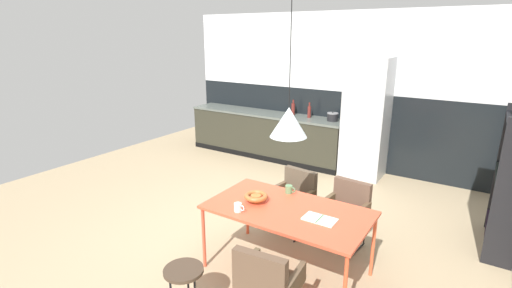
{
  "coord_description": "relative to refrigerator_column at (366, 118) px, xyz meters",
  "views": [
    {
      "loc": [
        2.34,
        -3.28,
        2.45
      ],
      "look_at": [
        -0.43,
        0.98,
        0.94
      ],
      "focal_mm": 26.02,
      "sensor_mm": 36.0,
      "label": 1
    }
  ],
  "objects": [
    {
      "name": "armchair_facing_counter",
      "position": [
        0.47,
        -4.07,
        -0.53
      ],
      "size": [
        0.53,
        0.52,
        0.82
      ],
      "rotation": [
        0.0,
        0.0,
        0.1
      ],
      "color": "brown",
      "rests_on": "ground"
    },
    {
      "name": "refrigerator_column",
      "position": [
        0.0,
        0.0,
        0.0
      ],
      "size": [
        0.71,
        0.6,
        2.09
      ],
      "primitive_type": "cube",
      "color": "#ADAFB2",
      "rests_on": "ground"
    },
    {
      "name": "bottle_oil_tall",
      "position": [
        -1.48,
        0.13,
        -0.01
      ],
      "size": [
        0.07,
        0.07,
        0.3
      ],
      "color": "maroon",
      "rests_on": "kitchen_counter"
    },
    {
      "name": "armchair_by_stool",
      "position": [
        -0.13,
        -2.38,
        -0.54
      ],
      "size": [
        0.54,
        0.53,
        0.79
      ],
      "rotation": [
        0.0,
        0.0,
        3.0
      ],
      "color": "brown",
      "rests_on": "ground"
    },
    {
      "name": "mug_glass_clear",
      "position": [
        -0.17,
        -3.56,
        -0.26
      ],
      "size": [
        0.12,
        0.08,
        0.09
      ],
      "color": "white",
      "rests_on": "dining_table"
    },
    {
      "name": "bottle_spice_small",
      "position": [
        -1.11,
        0.07,
        -0.01
      ],
      "size": [
        0.06,
        0.06,
        0.29
      ],
      "color": "maroon",
      "rests_on": "kitchen_counter"
    },
    {
      "name": "back_wall_splashback_dark",
      "position": [
        -0.52,
        0.36,
        -0.33
      ],
      "size": [
        6.67,
        0.12,
        1.42
      ],
      "primitive_type": "cube",
      "color": "black",
      "rests_on": "ground"
    },
    {
      "name": "armchair_head_of_table",
      "position": [
        0.55,
        -2.36,
        -0.55
      ],
      "size": [
        0.53,
        0.52,
        0.78
      ],
      "rotation": [
        0.0,
        0.0,
        3.04
      ],
      "color": "brown",
      "rests_on": "ground"
    },
    {
      "name": "cooking_pot",
      "position": [
        -0.63,
        0.05,
        -0.06
      ],
      "size": [
        0.2,
        0.2,
        0.17
      ],
      "color": "black",
      "rests_on": "kitchen_counter"
    },
    {
      "name": "kitchen_counter",
      "position": [
        -2.04,
        -0.0,
        -0.59
      ],
      "size": [
        3.36,
        0.63,
        0.91
      ],
      "color": "#2D2C22",
      "rests_on": "ground"
    },
    {
      "name": "open_book",
      "position": [
        0.59,
        -3.27,
        -0.3
      ],
      "size": [
        0.31,
        0.19,
        0.02
      ],
      "color": "white",
      "rests_on": "dining_table"
    },
    {
      "name": "dining_table",
      "position": [
        0.22,
        -3.23,
        -0.35
      ],
      "size": [
        1.65,
        0.91,
        0.73
      ],
      "color": "#DF4F32",
      "rests_on": "ground"
    },
    {
      "name": "pendant_lamp_over_table_near",
      "position": [
        0.22,
        -3.26,
        0.6
      ],
      "size": [
        0.36,
        0.36,
        1.29
      ],
      "color": "black"
    },
    {
      "name": "fruit_bowl",
      "position": [
        -0.15,
        -3.27,
        -0.25
      ],
      "size": [
        0.25,
        0.25,
        0.09
      ],
      "color": "#B2662D",
      "rests_on": "dining_table"
    },
    {
      "name": "ground_plane",
      "position": [
        -0.52,
        -3.01,
        -1.04
      ],
      "size": [
        8.92,
        8.92,
        0.0
      ],
      "primitive_type": "plane",
      "color": "tan"
    },
    {
      "name": "mug_tall_blue",
      "position": [
        0.04,
        -2.89,
        -0.26
      ],
      "size": [
        0.12,
        0.08,
        0.09
      ],
      "color": "#5B8456",
      "rests_on": "dining_table"
    },
    {
      "name": "side_stool",
      "position": [
        -0.24,
        -4.3,
        -0.61
      ],
      "size": [
        0.35,
        0.35,
        0.47
      ],
      "color": "#423326",
      "rests_on": "ground"
    },
    {
      "name": "back_wall_panel_upper",
      "position": [
        -0.52,
        0.36,
        1.09
      ],
      "size": [
        6.67,
        0.12,
        1.42
      ],
      "primitive_type": "cube",
      "color": "silver",
      "rests_on": "back_wall_splashback_dark"
    },
    {
      "name": "open_shelf_unit",
      "position": [
        2.11,
        -1.42,
        -0.16
      ],
      "size": [
        0.3,
        0.97,
        1.78
      ],
      "rotation": [
        0.0,
        0.0,
        -1.57
      ],
      "color": "black",
      "rests_on": "ground"
    }
  ]
}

